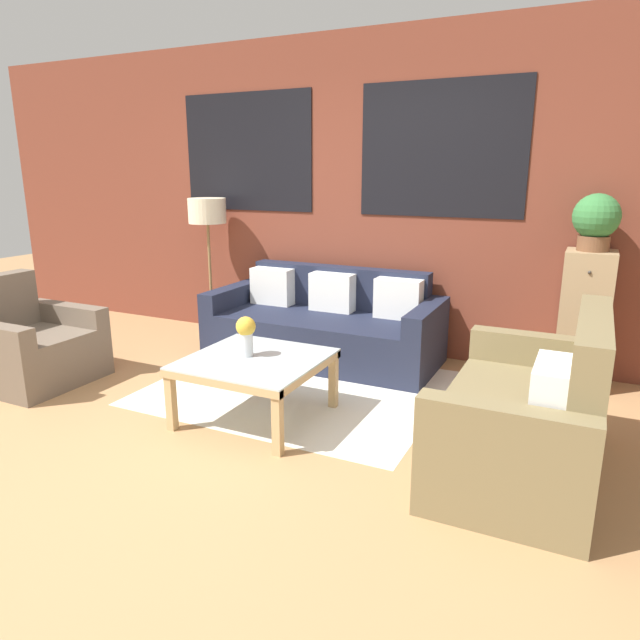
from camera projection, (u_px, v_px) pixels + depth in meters
name	position (u px, v px, depth m)	size (l,w,h in m)	color
ground_plane	(175.00, 446.00, 3.49)	(16.00, 16.00, 0.00)	#AD7F51
wall_back_brick	(338.00, 196.00, 5.25)	(8.40, 0.09, 2.80)	brown
rug	(298.00, 387.00, 4.43)	(2.15, 1.79, 0.00)	silver
couch_dark	(325.00, 327.00, 5.08)	(2.03, 0.88, 0.78)	#1E2338
settee_vintage	(528.00, 419.00, 3.13)	(0.80, 1.42, 0.92)	olive
armchair_corner	(32.00, 347.00, 4.51)	(0.80, 0.82, 0.84)	#6B5B4C
coffee_table	(255.00, 367.00, 3.80)	(0.86, 0.86, 0.43)	silver
floor_lamp	(207.00, 218.00, 5.55)	(0.37, 0.37, 1.37)	olive
drawer_cabinet	(584.00, 320.00, 4.34)	(0.35, 0.37, 1.06)	tan
potted_plant	(596.00, 220.00, 4.15)	(0.33, 0.33, 0.42)	brown
flower_vase	(246.00, 333.00, 3.78)	(0.13, 0.13, 0.27)	silver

